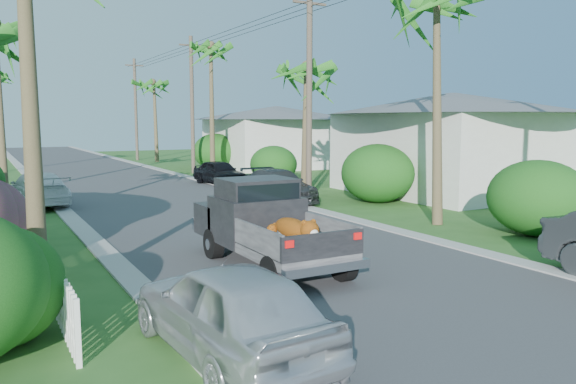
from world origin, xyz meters
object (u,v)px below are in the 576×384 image
parked_car_lf (38,189)px  palm_r_b (306,67)px  pickup_truck (262,223)px  palm_r_d (154,83)px  parked_car_rm (278,186)px  utility_pole_b (309,94)px  parked_car_ln (229,309)px  utility_pole_c (192,104)px  utility_pole_d (136,109)px  parked_car_rf (220,173)px  house_right_near (451,147)px  palm_r_c (211,47)px  house_right_far (277,139)px

parked_car_lf → palm_r_b: 12.85m
pickup_truck → palm_r_d: bearing=78.0°
parked_car_rm → utility_pole_b: size_ratio=0.52×
parked_car_ln → utility_pole_c: 30.47m
parked_car_lf → utility_pole_c: (10.58, 11.14, 3.92)m
palm_r_d → utility_pole_d: bearing=106.7°
parked_car_rf → house_right_near: (8.50, -8.65, 1.56)m
pickup_truck → parked_car_rf: 17.60m
parked_car_rm → parked_car_rf: 7.43m
pickup_truck → palm_r_c: 24.27m
palm_r_c → utility_pole_c: 4.08m
parked_car_rm → house_right_far: (8.80, 16.78, 1.44)m
parked_car_ln → palm_r_d: (10.50, 40.65, 6.02)m
parked_car_lf → palm_r_c: palm_r_c is taller
palm_r_b → parked_car_rm: bearing=-143.4°
parked_car_rf → utility_pole_c: (1.10, 7.35, 3.94)m
pickup_truck → utility_pole_b: utility_pole_b is taller
parked_car_rf → house_right_far: (8.50, 9.35, 1.46)m
parked_car_lf → house_right_far: 22.31m
palm_r_b → house_right_far: 16.75m
pickup_truck → house_right_near: size_ratio=0.57×
parked_car_rm → parked_car_lf: bearing=159.7°
palm_r_b → utility_pole_d: bearing=92.0°
palm_r_c → utility_pole_c: (-0.60, 2.00, -3.51)m
utility_pole_d → house_right_far: bearing=-60.4°
pickup_truck → utility_pole_b: (6.76, 9.01, 3.59)m
house_right_near → utility_pole_d: (-7.40, 31.00, 2.38)m
house_right_far → utility_pole_d: utility_pole_d is taller
palm_r_c → parked_car_rf: bearing=-107.6°
parked_car_lf → house_right_near: 18.69m
palm_r_d → utility_pole_c: utility_pole_c is taller
parked_car_rf → palm_r_c: bearing=64.4°
palm_r_c → palm_r_d: palm_r_c is taller
parked_car_rm → pickup_truck: bearing=-118.8°
parked_car_rm → parked_car_lf: 9.87m
parked_car_lf → utility_pole_b: 11.92m
house_right_near → utility_pole_d: bearing=103.4°
parked_car_ln → utility_pole_d: utility_pole_d is taller
utility_pole_d → pickup_truck: bearing=-99.8°
utility_pole_b → house_right_far: bearing=66.5°
house_right_near → utility_pole_c: bearing=114.8°
parked_car_ln → utility_pole_c: utility_pole_c is taller
palm_r_b → utility_pole_c: 13.11m
parked_car_rf → palm_r_c: palm_r_c is taller
parked_car_ln → utility_pole_b: 17.14m
parked_car_rm → palm_r_d: 27.55m
parked_car_rf → utility_pole_b: 8.67m
pickup_truck → utility_pole_c: utility_pole_c is taller
palm_r_d → palm_r_c: bearing=-91.2°
palm_r_c → house_right_near: (6.80, -14.00, -5.89)m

